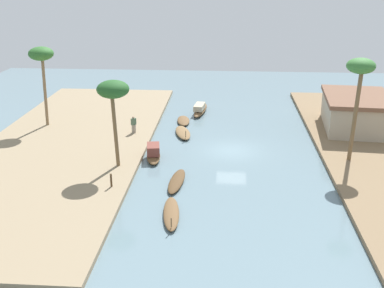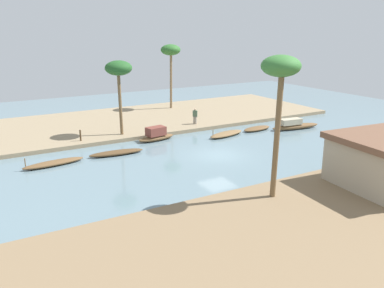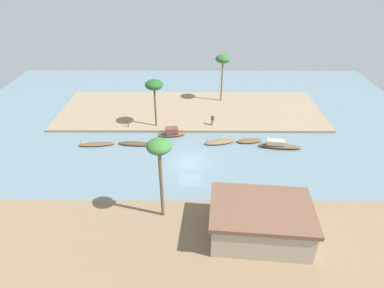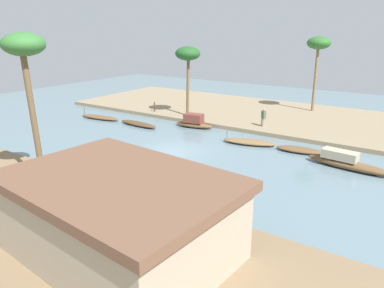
% 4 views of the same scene
% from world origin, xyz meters
% --- Properties ---
extents(river_water, '(67.33, 67.33, 0.00)m').
position_xyz_m(river_water, '(0.00, 0.00, 0.00)').
color(river_water, slate).
rests_on(river_water, ground).
extents(riverbank_left, '(39.14, 13.91, 0.34)m').
position_xyz_m(riverbank_left, '(0.00, -14.10, 0.17)').
color(riverbank_left, '#937F60').
rests_on(riverbank_left, ground).
extents(riverbank_right, '(39.14, 13.91, 0.34)m').
position_xyz_m(riverbank_right, '(0.00, 14.10, 0.17)').
color(riverbank_right, '#846B4C').
rests_on(riverbank_right, ground).
extents(sampan_with_red_awning, '(5.37, 1.67, 1.08)m').
position_xyz_m(sampan_with_red_awning, '(-11.06, -3.29, 0.41)').
color(sampan_with_red_awning, brown).
rests_on(sampan_with_red_awning, river_water).
extents(sampan_open_hull, '(3.64, 1.57, 1.22)m').
position_xyz_m(sampan_open_hull, '(2.39, -6.27, 0.48)').
color(sampan_open_hull, brown).
rests_on(sampan_open_hull, river_water).
extents(sampan_foreground, '(4.52, 1.48, 0.91)m').
position_xyz_m(sampan_foreground, '(11.72, -3.80, 0.18)').
color(sampan_foreground, brown).
rests_on(sampan_foreground, river_water).
extents(sampan_upstream_small, '(4.19, 2.12, 0.93)m').
position_xyz_m(sampan_upstream_small, '(-3.85, -4.47, 0.19)').
color(sampan_upstream_small, brown).
rests_on(sampan_upstream_small, river_water).
extents(sampan_near_left_bank, '(4.36, 1.29, 0.36)m').
position_xyz_m(sampan_near_left_bank, '(6.90, -3.95, 0.18)').
color(sampan_near_left_bank, brown).
rests_on(sampan_near_left_bank, river_water).
extents(sampan_with_tall_canopy, '(3.40, 1.60, 0.36)m').
position_xyz_m(sampan_with_tall_canopy, '(-7.64, -4.76, 0.18)').
color(sampan_with_tall_canopy, brown).
rests_on(sampan_with_tall_canopy, river_water).
extents(person_on_near_bank, '(0.53, 0.53, 1.55)m').
position_xyz_m(person_on_near_bank, '(-3.10, -8.87, 1.01)').
color(person_on_near_bank, gray).
rests_on(person_on_near_bank, riverbank_left).
extents(mooring_post, '(0.14, 0.14, 0.95)m').
position_xyz_m(mooring_post, '(8.50, -8.26, 0.81)').
color(mooring_post, '#4C3823').
rests_on(mooring_post, riverbank_left).
extents(palm_tree_left_near, '(2.28, 2.28, 7.39)m').
position_xyz_m(palm_tree_left_near, '(-4.87, -17.44, 6.86)').
color(palm_tree_left_near, '#7F6647').
rests_on(palm_tree_left_near, riverbank_left).
extents(palm_tree_left_far, '(2.35, 2.35, 6.54)m').
position_xyz_m(palm_tree_left_far, '(4.68, -8.71, 6.05)').
color(palm_tree_left_far, brown).
rests_on(palm_tree_left_far, riverbank_left).
extents(palm_tree_right_tall, '(2.10, 2.10, 7.94)m').
position_xyz_m(palm_tree_right_tall, '(2.29, 9.15, 7.25)').
color(palm_tree_right_tall, brown).
rests_on(palm_tree_right_tall, riverbank_right).
extents(riverside_building, '(8.84, 6.57, 3.08)m').
position_xyz_m(riverside_building, '(-6.01, 11.46, 1.90)').
color(riverside_building, tan).
rests_on(riverside_building, riverbank_right).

